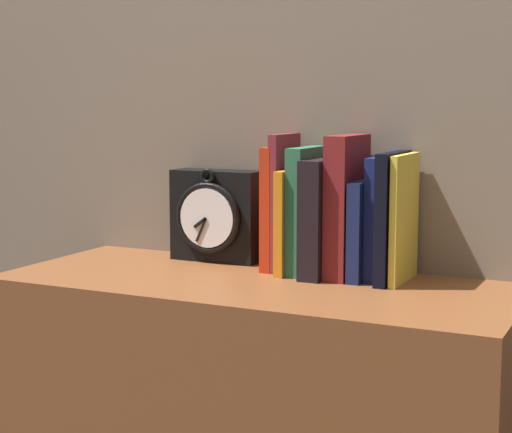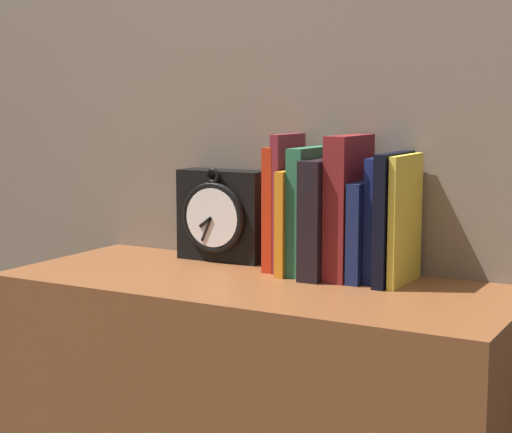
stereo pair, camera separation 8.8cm
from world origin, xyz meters
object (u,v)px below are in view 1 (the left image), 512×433
Objects in this scene: book_slot0_red at (277,208)px; book_slot6_navy at (365,230)px; book_slot1_maroon at (286,202)px; book_slot2_orange at (293,221)px; book_slot7_navy at (380,218)px; clock at (216,216)px; book_slot4_black at (324,217)px; book_slot9_yellow at (404,218)px; book_slot3_green at (306,210)px; book_slot8_black at (393,217)px; book_slot5_maroon at (347,206)px.

book_slot6_navy is at bearing -3.99° from book_slot0_red.
book_slot1_maroon reaches higher than book_slot2_orange.
book_slot7_navy is (0.16, 0.01, 0.01)m from book_slot2_orange.
book_slot4_black is at bearing -9.22° from clock.
clock is at bearing 172.36° from book_slot0_red.
book_slot3_green is at bearing 178.79° from book_slot9_yellow.
book_slot0_red is at bearing 176.01° from book_slot6_navy.
clock is 0.81× the size of book_slot0_red.
book_slot7_navy is at bearing 2.56° from book_slot3_green.
book_slot2_orange is at bearing -169.81° from book_slot3_green.
book_slot3_green is (0.06, -0.01, 0.00)m from book_slot0_red.
book_slot2_orange is 0.14m from book_slot6_navy.
book_slot8_black is (0.17, -0.01, -0.00)m from book_slot3_green.
clock is 0.81× the size of book_slot3_green.
book_slot0_red is at bearing -179.24° from book_slot1_maroon.
book_slot6_navy is (0.12, -0.00, -0.03)m from book_slot3_green.
clock is 0.38m from book_slot8_black.
clock is at bearing 176.23° from book_slot7_navy.
book_slot5_maroon reaches higher than book_slot4_black.
book_slot5_maroon is (0.10, 0.00, 0.03)m from book_slot2_orange.
book_slot0_red is 1.21× the size of book_slot2_orange.
book_slot3_green is at bearing -12.70° from book_slot1_maroon.
clock is at bearing 171.97° from book_slot3_green.
clock reaches higher than book_slot6_navy.
book_slot1_maroon is 0.23m from book_slot9_yellow.
book_slot0_red is 0.11m from book_slot4_black.
book_slot4_black is at bearing -178.53° from book_slot8_black.
book_slot3_green is 0.91× the size of book_slot5_maroon.
book_slot1_maroon is 0.19m from book_slot7_navy.
book_slot6_navy is (0.14, 0.00, -0.01)m from book_slot2_orange.
book_slot5_maroon is at bearing 179.59° from book_slot9_yellow.
book_slot1_maroon is 1.33× the size of book_slot2_orange.
book_slot9_yellow is (0.39, -0.03, 0.02)m from clock.
book_slot4_black reaches higher than book_slot6_navy.
clock is at bearing 169.58° from book_slot2_orange.
book_slot8_black is (0.05, -0.00, 0.03)m from book_slot6_navy.
book_slot5_maroon is at bearing -6.13° from book_slot1_maroon.
book_slot4_black is 1.21× the size of book_slot6_navy.
book_slot1_maroon is 1.14× the size of book_slot9_yellow.
book_slot8_black is at bearing -0.87° from book_slot2_orange.
book_slot4_black is 0.08m from book_slot6_navy.
book_slot6_navy is 0.08m from book_slot9_yellow.
book_slot5_maroon reaches higher than book_slot8_black.
book_slot6_navy is (0.18, -0.01, -0.03)m from book_slot0_red.
book_slot1_maroon is at bearing 166.03° from book_slot4_black.
book_slot9_yellow is (0.21, 0.00, 0.02)m from book_slot2_orange.
book_slot8_black reaches higher than clock.
book_slot0_red reaches higher than clock.
book_slot4_black is at bearing -11.37° from book_slot0_red.
clock is 0.40m from book_slot9_yellow.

